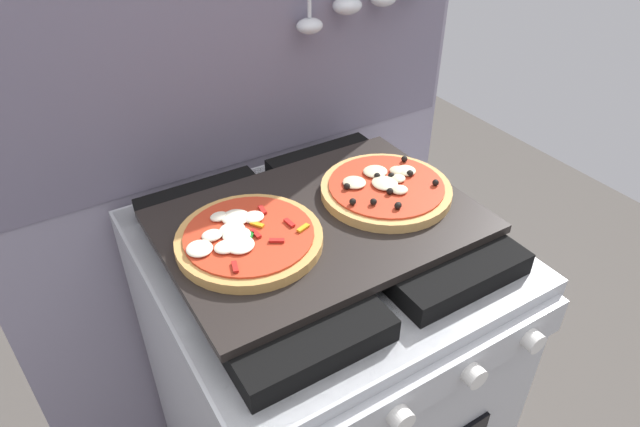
{
  "coord_description": "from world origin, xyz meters",
  "views": [
    {
      "loc": [
        -0.41,
        -0.67,
        1.49
      ],
      "look_at": [
        0.0,
        0.0,
        0.93
      ],
      "focal_mm": 31.25,
      "sensor_mm": 36.0,
      "label": 1
    }
  ],
  "objects": [
    {
      "name": "pizza_right",
      "position": [
        0.14,
        0.0,
        0.93
      ],
      "size": [
        0.24,
        0.24,
        0.03
      ],
      "color": "tan",
      "rests_on": "baking_tray"
    },
    {
      "name": "stove",
      "position": [
        -0.0,
        -0.0,
        0.45
      ],
      "size": [
        0.6,
        0.64,
        0.9
      ],
      "color": "#B7BABF",
      "rests_on": "ground_plane"
    },
    {
      "name": "baking_tray",
      "position": [
        0.0,
        0.0,
        0.91
      ],
      "size": [
        0.54,
        0.38,
        0.02
      ],
      "primitive_type": "cube",
      "color": "black",
      "rests_on": "stove"
    },
    {
      "name": "pizza_left",
      "position": [
        -0.14,
        0.0,
        0.93
      ],
      "size": [
        0.24,
        0.24,
        0.03
      ],
      "color": "tan",
      "rests_on": "baking_tray"
    },
    {
      "name": "kitchen_backsplash",
      "position": [
        0.0,
        0.33,
        0.79
      ],
      "size": [
        1.1,
        0.09,
        1.55
      ],
      "color": "gray",
      "rests_on": "ground_plane"
    }
  ]
}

